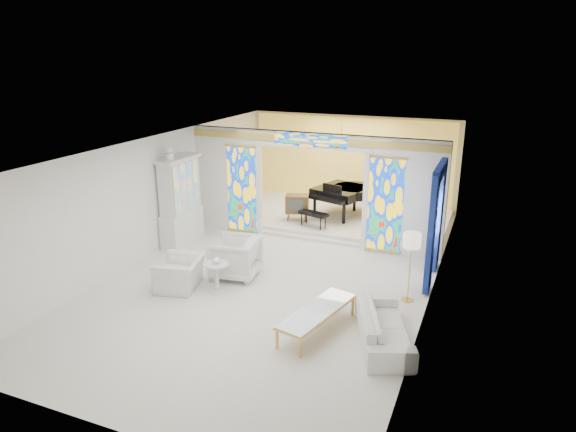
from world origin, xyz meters
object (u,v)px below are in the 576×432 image
at_px(armchair_left, 180,273).
at_px(coffee_table, 317,312).
at_px(sofa, 383,326).
at_px(grand_piano, 347,192).
at_px(tv_console, 297,204).
at_px(china_cabinet, 181,201).
at_px(armchair_right, 235,257).

height_order(armchair_left, coffee_table, armchair_left).
xyz_separation_m(armchair_left, sofa, (4.63, -0.49, -0.04)).
height_order(armchair_left, grand_piano, grand_piano).
distance_m(armchair_left, tv_console, 5.00).
relative_size(coffee_table, grand_piano, 0.74).
xyz_separation_m(armchair_left, coffee_table, (3.41, -0.60, 0.06)).
relative_size(china_cabinet, sofa, 1.29).
distance_m(armchair_right, tv_console, 3.92).
relative_size(armchair_left, sofa, 0.51).
bearing_deg(coffee_table, sofa, 5.27).
bearing_deg(grand_piano, armchair_left, -91.97).
xyz_separation_m(armchair_left, armchair_right, (0.84, 1.00, 0.13)).
xyz_separation_m(china_cabinet, coffee_table, (4.94, -3.02, -0.77)).
xyz_separation_m(china_cabinet, tv_console, (2.38, 2.50, -0.49)).
height_order(armchair_right, tv_console, tv_console).
height_order(china_cabinet, armchair_left, china_cabinet).
xyz_separation_m(sofa, grand_piano, (-2.56, 6.46, 0.60)).
distance_m(china_cabinet, armchair_left, 2.98).
bearing_deg(sofa, armchair_right, 47.67).
distance_m(armchair_right, coffee_table, 3.03).
bearing_deg(sofa, armchair_left, 63.11).
bearing_deg(grand_piano, china_cabinet, -118.28).
distance_m(armchair_right, grand_piano, 5.14).
xyz_separation_m(armchair_right, coffee_table, (2.57, -1.60, -0.07)).
bearing_deg(china_cabinet, grand_piano, 44.56).
relative_size(armchair_right, coffee_table, 0.50).
bearing_deg(armchair_right, tv_console, 171.74).
distance_m(sofa, coffee_table, 1.23).
bearing_deg(sofa, coffee_table, 74.43).
xyz_separation_m(armchair_right, tv_console, (0.00, 3.91, 0.21)).
relative_size(china_cabinet, tv_console, 3.52).
relative_size(sofa, coffee_table, 1.02).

